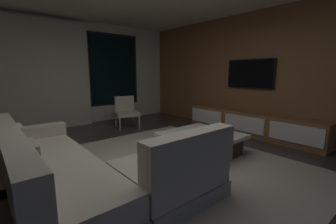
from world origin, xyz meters
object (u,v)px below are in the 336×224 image
Objects in this scene: sectional_couch at (83,174)px; mounted_tv at (250,74)px; media_console at (251,124)px; book_stack_on_coffee_table at (206,130)px; accent_chair_near_window at (126,110)px; coffee_table at (201,143)px.

sectional_couch is 4.08m from mounted_tv.
sectional_couch is 3.75m from media_console.
sectional_couch reaches higher than media_console.
media_console is at bearing 3.81° from book_stack_on_coffee_table.
book_stack_on_coffee_table is 0.38× the size of accent_chair_near_window.
media_console is at bearing -132.40° from mounted_tv.
coffee_table is at bearing 2.43° from sectional_couch.
accent_chair_near_window reaches higher than book_stack_on_coffee_table.
book_stack_on_coffee_table is at bearing -25.38° from coffee_table.
accent_chair_near_window is 3.00m from media_console.
book_stack_on_coffee_table is at bearing -176.19° from media_console.
coffee_table is 3.96× the size of book_stack_on_coffee_table.
accent_chair_near_window is 0.25× the size of media_console.
mounted_tv is at bearing -49.60° from accent_chair_near_window.
book_stack_on_coffee_table is 2.08m from mounted_tv.
mounted_tv reaches higher than accent_chair_near_window.
coffee_table is at bearing -89.75° from accent_chair_near_window.
mounted_tv is (1.90, 0.27, 1.16)m from coffee_table.
media_console is at bearing 2.46° from sectional_couch.
accent_chair_near_window is 3.09m from mounted_tv.
coffee_table is (2.03, 0.09, -0.10)m from sectional_couch.
coffee_table is 0.37× the size of media_console.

